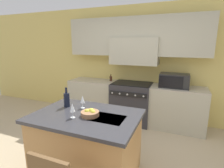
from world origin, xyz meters
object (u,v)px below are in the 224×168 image
object	(u,v)px
wine_glass_far	(82,100)
microwave	(174,80)
range_stove	(131,102)
oil_bottle_on_counter	(111,78)
wine_bottle	(67,99)
fruit_bowl	(90,113)
wine_glass_near	(72,108)

from	to	relation	value
wine_glass_far	microwave	bearing A→B (deg)	55.98
range_stove	oil_bottle_on_counter	size ratio (longest dim) A/B	5.47
range_stove	wine_bottle	world-z (taller)	wine_bottle
wine_bottle	fruit_bowl	size ratio (longest dim) A/B	1.24
wine_glass_far	oil_bottle_on_counter	xyz separation A→B (m)	(-0.30, 1.82, -0.04)
wine_glass_far	fruit_bowl	size ratio (longest dim) A/B	0.81
range_stove	wine_glass_near	bearing A→B (deg)	-95.68
oil_bottle_on_counter	wine_glass_far	bearing A→B (deg)	-80.65
range_stove	wine_glass_far	world-z (taller)	wine_glass_far
wine_glass_near	oil_bottle_on_counter	size ratio (longest dim) A/B	1.14
microwave	oil_bottle_on_counter	size ratio (longest dim) A/B	3.48
oil_bottle_on_counter	fruit_bowl	bearing A→B (deg)	-75.19
wine_glass_far	oil_bottle_on_counter	distance (m)	1.85
microwave	wine_glass_far	world-z (taller)	microwave
range_stove	microwave	xyz separation A→B (m)	(0.91, 0.02, 0.59)
microwave	oil_bottle_on_counter	bearing A→B (deg)	176.95
fruit_bowl	oil_bottle_on_counter	size ratio (longest dim) A/B	1.40
range_stove	wine_glass_far	bearing A→B (deg)	-98.81
wine_bottle	wine_glass_far	distance (m)	0.26
wine_glass_near	fruit_bowl	bearing A→B (deg)	38.84
oil_bottle_on_counter	microwave	bearing A→B (deg)	-3.05
wine_glass_far	fruit_bowl	bearing A→B (deg)	-40.85
fruit_bowl	oil_bottle_on_counter	bearing A→B (deg)	104.81
wine_glass_far	oil_bottle_on_counter	size ratio (longest dim) A/B	1.14
wine_glass_far	oil_bottle_on_counter	world-z (taller)	same
fruit_bowl	oil_bottle_on_counter	world-z (taller)	oil_bottle_on_counter
wine_glass_far	range_stove	bearing A→B (deg)	81.19
range_stove	fruit_bowl	world-z (taller)	fruit_bowl
microwave	oil_bottle_on_counter	xyz separation A→B (m)	(-1.48, 0.08, -0.08)
wine_glass_near	microwave	bearing A→B (deg)	61.89
microwave	fruit_bowl	bearing A→B (deg)	-115.79
wine_glass_near	wine_glass_far	bearing A→B (deg)	100.13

